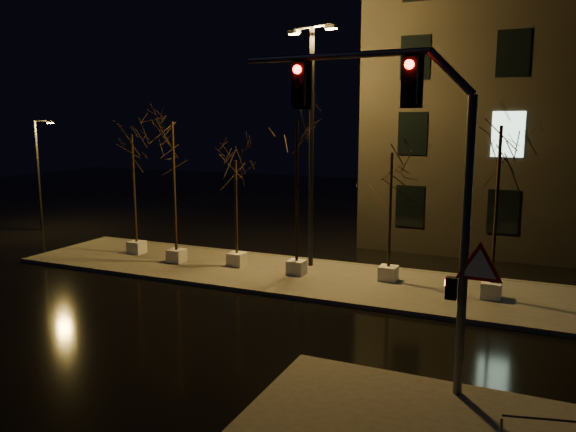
% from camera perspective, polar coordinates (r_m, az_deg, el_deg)
% --- Properties ---
extents(ground, '(90.00, 90.00, 0.00)m').
position_cam_1_polar(ground, '(17.42, -9.84, -10.82)').
color(ground, black).
rests_on(ground, ground).
extents(median, '(22.00, 5.00, 0.15)m').
position_cam_1_polar(median, '(22.37, -1.26, -5.86)').
color(median, '#494641').
rests_on(median, ground).
extents(tree_0, '(1.80, 1.80, 5.48)m').
position_cam_1_polar(tree_0, '(25.70, -15.49, 5.39)').
color(tree_0, silver).
rests_on(tree_0, median).
extents(tree_1, '(1.80, 1.80, 6.04)m').
position_cam_1_polar(tree_1, '(23.60, -11.60, 6.23)').
color(tree_1, silver).
rests_on(tree_1, median).
extents(tree_2, '(1.80, 1.80, 4.46)m').
position_cam_1_polar(tree_2, '(22.72, -5.34, 3.23)').
color(tree_2, silver).
rests_on(tree_2, median).
extents(tree_3, '(1.80, 1.80, 6.12)m').
position_cam_1_polar(tree_3, '(21.25, 0.91, 6.24)').
color(tree_3, silver).
rests_on(tree_3, median).
extents(tree_4, '(1.80, 1.80, 4.89)m').
position_cam_1_polar(tree_4, '(20.77, 10.42, 3.44)').
color(tree_4, silver).
rests_on(tree_4, median).
extents(tree_5, '(1.80, 1.80, 5.91)m').
position_cam_1_polar(tree_5, '(19.48, 20.65, 4.86)').
color(tree_5, silver).
rests_on(tree_5, median).
extents(traffic_signal_mast, '(6.04, 0.39, 7.38)m').
position_cam_1_polar(traffic_signal_mast, '(12.35, 12.39, 4.58)').
color(traffic_signal_mast, '#525559').
rests_on(traffic_signal_mast, sidewalk_corner).
extents(streetlight_main, '(2.33, 1.03, 9.54)m').
position_cam_1_polar(streetlight_main, '(22.58, 2.40, 8.61)').
color(streetlight_main, black).
rests_on(streetlight_main, median).
extents(streetlight_far, '(1.19, 0.47, 6.12)m').
position_cam_1_polar(streetlight_far, '(34.05, -23.94, 4.27)').
color(streetlight_far, black).
rests_on(streetlight_far, ground).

